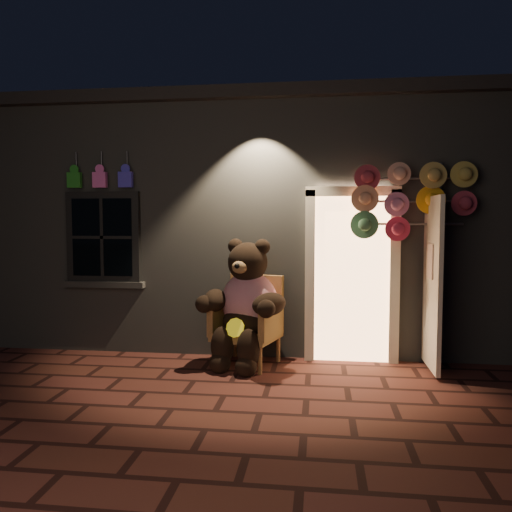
# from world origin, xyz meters

# --- Properties ---
(ground) EXTENTS (60.00, 60.00, 0.00)m
(ground) POSITION_xyz_m (0.00, 0.00, 0.00)
(ground) COLOR #4E231D
(ground) RESTS_ON ground
(shop_building) EXTENTS (7.30, 5.95, 3.51)m
(shop_building) POSITION_xyz_m (0.00, 3.99, 1.74)
(shop_building) COLOR slate
(shop_building) RESTS_ON ground
(wicker_armchair) EXTENTS (0.89, 0.85, 1.08)m
(wicker_armchair) POSITION_xyz_m (0.10, 1.19, 0.54)
(wicker_armchair) COLOR #B37245
(wicker_armchair) RESTS_ON ground
(teddy_bear) EXTENTS (1.09, 0.99, 1.57)m
(teddy_bear) POSITION_xyz_m (0.07, 1.05, 0.76)
(teddy_bear) COLOR #AA1237
(teddy_bear) RESTS_ON ground
(hat_rack) EXTENTS (1.40, 0.22, 2.48)m
(hat_rack) POSITION_xyz_m (1.99, 1.28, 2.03)
(hat_rack) COLOR #59595E
(hat_rack) RESTS_ON ground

